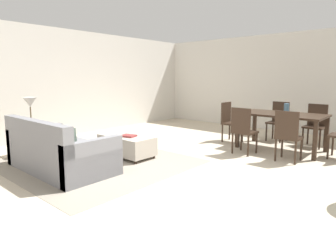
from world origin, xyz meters
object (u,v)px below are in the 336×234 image
object	(u,v)px
dining_chair_near_left	(243,128)
vase_centerpiece	(286,109)
table_lamp	(30,103)
dining_chair_far_left	(279,119)
dining_chair_near_right	(288,133)
dining_chair_head_west	(230,119)
dining_chair_far_right	(316,123)
dining_table	(282,118)
side_table	(32,131)
book_on_ottoman	(129,136)
ottoman_table	(126,144)
couch	(59,153)

from	to	relation	value
dining_chair_near_left	vase_centerpiece	world-z (taller)	vase_centerpiece
table_lamp	dining_chair_far_left	distance (m)	5.45
dining_chair_near_right	dining_chair_head_west	distance (m)	1.83
table_lamp	dining_chair_far_right	world-z (taller)	table_lamp
vase_centerpiece	dining_table	bearing A→B (deg)	-152.89
dining_chair_near_right	vase_centerpiece	world-z (taller)	vase_centerpiece
table_lamp	dining_chair_far_right	bearing A→B (deg)	48.23
side_table	dining_chair_near_right	world-z (taller)	dining_chair_near_right
dining_table	book_on_ottoman	distance (m)	3.15
ottoman_table	dining_table	xyz separation A→B (m)	(2.01, 2.46, 0.44)
book_on_ottoman	dining_chair_near_left	bearing A→B (deg)	47.70
couch	book_on_ottoman	world-z (taller)	couch
ottoman_table	dining_chair_head_west	distance (m)	2.61
dining_chair_near_left	dining_chair_head_west	bearing A→B (deg)	131.90
dining_chair_far_right	vase_centerpiece	world-z (taller)	vase_centerpiece
dining_chair_near_left	table_lamp	bearing A→B (deg)	-138.13
book_on_ottoman	couch	bearing A→B (deg)	-103.71
couch	dining_chair_head_west	bearing A→B (deg)	74.96
dining_chair_near_left	dining_table	bearing A→B (deg)	63.88
side_table	dining_chair_far_right	xyz separation A→B (m)	(3.92, 4.39, 0.05)
dining_table	vase_centerpiece	world-z (taller)	vase_centerpiece
dining_chair_far_right	side_table	bearing A→B (deg)	-131.77
couch	dining_chair_far_left	world-z (taller)	dining_chair_far_left
dining_chair_near_left	dining_chair_head_west	world-z (taller)	same
dining_chair_far_right	ottoman_table	bearing A→B (deg)	-127.18
table_lamp	dining_chair_far_right	distance (m)	5.90
dining_chair_far_left	dining_chair_head_west	bearing A→B (deg)	-133.70
dining_chair_near_right	ottoman_table	bearing A→B (deg)	-146.21
dining_chair_far_right	dining_table	bearing A→B (deg)	-119.65
dining_chair_far_left	dining_chair_near_left	bearing A→B (deg)	-91.48
couch	dining_chair_far_left	xyz separation A→B (m)	(1.83, 4.60, 0.23)
side_table	dining_chair_near_right	bearing A→B (deg)	35.40
couch	table_lamp	size ratio (longest dim) A/B	3.64
dining_chair_head_west	dining_chair_far_left	bearing A→B (deg)	46.30
table_lamp	dining_chair_far_left	xyz separation A→B (m)	(3.09, 4.46, -0.49)
dining_chair_near_left	book_on_ottoman	distance (m)	2.21
couch	dining_chair_near_left	size ratio (longest dim) A/B	2.08
book_on_ottoman	side_table	bearing A→B (deg)	-144.88
dining_table	dining_chair_near_right	distance (m)	0.94
dining_chair_near_left	dining_chair_far_right	world-z (taller)	same
table_lamp	dining_chair_near_right	size ratio (longest dim) A/B	0.57
side_table	dining_chair_head_west	world-z (taller)	dining_chair_head_west
dining_table	dining_chair_far_right	distance (m)	0.93
couch	table_lamp	distance (m)	1.45
vase_centerpiece	couch	bearing A→B (deg)	-121.22
couch	dining_table	bearing A→B (deg)	59.37
dining_chair_near_left	dining_chair_near_right	world-z (taller)	same
book_on_ottoman	dining_chair_far_left	bearing A→B (deg)	65.57
couch	dining_chair_far_left	bearing A→B (deg)	68.31
couch	ottoman_table	bearing A→B (deg)	81.33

